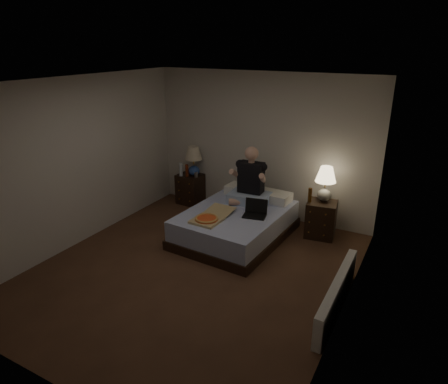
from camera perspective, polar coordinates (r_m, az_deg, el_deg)
The scene contains 19 objects.
floor at distance 5.60m, azimuth -4.49°, elevation -11.07°, with size 4.00×4.50×0.00m, color brown.
ceiling at distance 4.78m, azimuth -5.35°, elevation 15.32°, with size 4.00×4.50×0.00m, color white.
wall_back at distance 6.96m, azimuth 5.36°, elevation 6.55°, with size 4.00×2.50×0.00m, color beige.
wall_front at distance 3.57m, azimuth -25.30°, elevation -9.75°, with size 4.00×2.50×0.00m, color beige.
wall_left at distance 6.33m, azimuth -20.25°, elevation 3.92°, with size 4.50×2.50×0.00m, color beige.
wall_right at distance 4.35m, azimuth 17.77°, elevation -3.21°, with size 4.50×2.50×0.00m, color beige.
bed at distance 6.34m, azimuth 1.68°, elevation -4.61°, with size 1.37×1.83×0.46m, color #5C70B8.
nightstand_left at distance 7.70m, azimuth -4.83°, elevation 0.46°, with size 0.44×0.40×0.57m, color black.
nightstand_right at distance 6.54m, azimuth 13.66°, elevation -3.81°, with size 0.45×0.41×0.59m, color black.
lamp_left at distance 7.47m, azimuth -4.36°, elevation 4.42°, with size 0.32×0.32×0.56m, color #26448E, non-canonical shape.
lamp_right at distance 6.40m, azimuth 14.26°, elevation 1.12°, with size 0.32×0.32×0.56m, color gray, non-canonical shape.
water_bottle at distance 7.51m, azimuth -6.16°, elevation 3.22°, with size 0.07×0.07×0.25m, color silver.
soda_can at distance 7.44m, azimuth -4.04°, elevation 2.51°, with size 0.07×0.07×0.10m, color #AAAAA5.
beer_bottle_left at distance 7.47m, azimuth -5.32°, elevation 3.07°, with size 0.06×0.06×0.23m, color #5B1F0D.
beer_bottle_right at distance 6.35m, azimuth 12.18°, elevation -0.44°, with size 0.06×0.06×0.23m, color #542D0C.
person at distance 6.43m, azimuth 3.73°, elevation 2.36°, with size 0.66×0.52×0.93m, color black, non-canonical shape.
laptop at distance 6.02m, azimuth 4.40°, elevation -2.46°, with size 0.34×0.28×0.24m, color black, non-canonical shape.
pizza_box at distance 5.88m, azimuth -2.51°, elevation -3.89°, with size 0.40×0.76×0.08m, color tan, non-canonical shape.
radiator at distance 4.94m, azimuth 15.81°, elevation -13.92°, with size 0.10×1.60×0.40m, color silver.
Camera 1 is at (2.64, -3.96, 2.94)m, focal length 32.00 mm.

